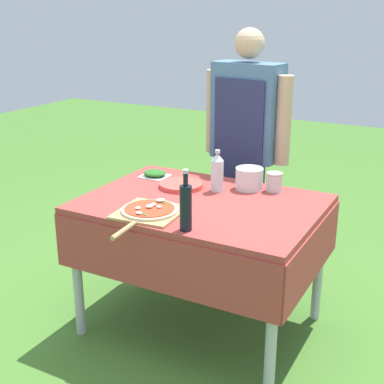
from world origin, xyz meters
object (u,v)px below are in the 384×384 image
(herb_container, at_px, (155,174))
(mixing_tub, at_px, (249,178))
(plate_stack, at_px, (181,185))
(pizza_on_peel, at_px, (149,211))
(water_bottle, at_px, (218,172))
(sauce_jar, at_px, (274,183))
(prep_table, at_px, (201,218))
(oil_bottle, at_px, (186,207))
(person_cook, at_px, (246,136))

(herb_container, bearing_deg, mixing_tub, 5.73)
(herb_container, height_order, plate_stack, herb_container)
(pizza_on_peel, distance_m, water_bottle, 0.51)
(plate_stack, relative_size, sauce_jar, 2.37)
(prep_table, distance_m, sauce_jar, 0.46)
(prep_table, height_order, oil_bottle, oil_bottle)
(water_bottle, relative_size, sauce_jar, 2.22)
(pizza_on_peel, bearing_deg, oil_bottle, -23.76)
(mixing_tub, bearing_deg, pizza_on_peel, -115.43)
(person_cook, relative_size, plate_stack, 6.43)
(water_bottle, bearing_deg, mixing_tub, 40.75)
(mixing_tub, height_order, sauce_jar, mixing_tub)
(pizza_on_peel, xyz_separation_m, water_bottle, (0.15, 0.48, 0.10))
(person_cook, bearing_deg, prep_table, 103.02)
(mixing_tub, height_order, plate_stack, mixing_tub)
(person_cook, relative_size, sauce_jar, 15.27)
(pizza_on_peel, height_order, sauce_jar, sauce_jar)
(pizza_on_peel, height_order, mixing_tub, mixing_tub)
(person_cook, xyz_separation_m, water_bottle, (0.06, -0.53, -0.08))
(water_bottle, bearing_deg, prep_table, -91.34)
(prep_table, xyz_separation_m, herb_container, (-0.44, 0.24, 0.12))
(sauce_jar, bearing_deg, oil_bottle, -102.91)
(person_cook, height_order, water_bottle, person_cook)
(prep_table, distance_m, water_bottle, 0.28)
(plate_stack, bearing_deg, mixing_tub, 24.43)
(plate_stack, xyz_separation_m, sauce_jar, (0.48, 0.19, 0.03))
(water_bottle, distance_m, herb_container, 0.46)
(person_cook, relative_size, water_bottle, 6.88)
(pizza_on_peel, bearing_deg, mixing_tub, 59.87)
(pizza_on_peel, xyz_separation_m, mixing_tub, (0.28, 0.59, 0.05))
(person_cook, relative_size, herb_container, 9.90)
(oil_bottle, xyz_separation_m, water_bottle, (-0.11, 0.57, -0.01))
(plate_stack, bearing_deg, oil_bottle, -58.52)
(prep_table, height_order, pizza_on_peel, pizza_on_peel)
(prep_table, bearing_deg, mixing_tub, 65.01)
(mixing_tub, relative_size, sauce_jar, 1.46)
(oil_bottle, relative_size, mixing_tub, 1.87)
(pizza_on_peel, distance_m, herb_container, 0.61)
(person_cook, bearing_deg, sauce_jar, 139.31)
(person_cook, distance_m, herb_container, 0.64)
(oil_bottle, bearing_deg, mixing_tub, 87.83)
(water_bottle, height_order, mixing_tub, water_bottle)
(person_cook, bearing_deg, oil_bottle, 107.40)
(prep_table, relative_size, pizza_on_peel, 2.40)
(pizza_on_peel, bearing_deg, plate_stack, 93.76)
(oil_bottle, distance_m, water_bottle, 0.58)
(oil_bottle, height_order, herb_container, oil_bottle)
(person_cook, relative_size, oil_bottle, 5.58)
(prep_table, relative_size, person_cook, 0.77)
(prep_table, relative_size, plate_stack, 4.96)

